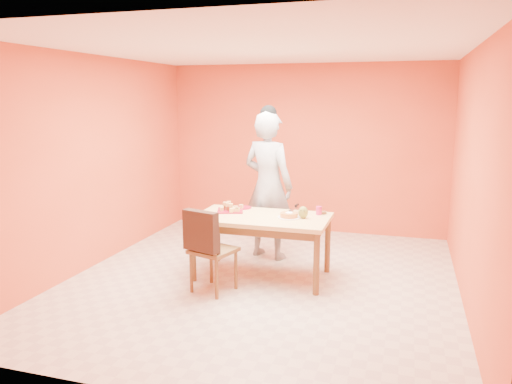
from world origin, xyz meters
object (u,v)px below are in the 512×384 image
(dining_chair, at_px, (213,249))
(red_dinner_plate, at_px, (243,208))
(person, at_px, (268,186))
(dining_table, at_px, (262,224))
(sponge_cake, at_px, (289,215))
(checker_tin, at_px, (323,213))
(magenta_glass, at_px, (319,211))
(pastry_platter, at_px, (230,210))
(egg_ornament, at_px, (303,212))

(dining_chair, bearing_deg, red_dinner_plate, 104.69)
(person, bearing_deg, dining_table, 116.90)
(person, relative_size, sponge_cake, 9.42)
(person, xyz_separation_m, checker_tin, (0.82, -0.44, -0.22))
(magenta_glass, xyz_separation_m, checker_tin, (0.04, 0.06, -0.04))
(dining_table, distance_m, person, 0.85)
(person, relative_size, red_dinner_plate, 8.77)
(pastry_platter, height_order, egg_ornament, egg_ornament)
(dining_table, height_order, dining_chair, dining_chair)
(egg_ornament, bearing_deg, sponge_cake, 174.50)
(person, height_order, checker_tin, person)
(dining_chair, xyz_separation_m, magenta_glass, (1.03, 0.90, 0.31))
(sponge_cake, height_order, egg_ornament, egg_ornament)
(dining_table, relative_size, sponge_cake, 7.58)
(egg_ornament, relative_size, checker_tin, 1.58)
(red_dinner_plate, xyz_separation_m, sponge_cake, (0.70, -0.35, 0.03))
(dining_chair, distance_m, checker_tin, 1.46)
(magenta_glass, bearing_deg, dining_chair, -138.95)
(pastry_platter, bearing_deg, person, 63.89)
(checker_tin, bearing_deg, magenta_glass, -121.95)
(sponge_cake, bearing_deg, red_dinner_plate, 153.23)
(dining_chair, height_order, checker_tin, dining_chair)
(egg_ornament, distance_m, checker_tin, 0.36)
(dining_table, bearing_deg, pastry_platter, 163.62)
(sponge_cake, relative_size, magenta_glass, 2.06)
(person, xyz_separation_m, magenta_glass, (0.78, -0.50, -0.18))
(person, xyz_separation_m, egg_ornament, (0.64, -0.74, -0.16))
(checker_tin, bearing_deg, pastry_platter, -169.99)
(pastry_platter, distance_m, sponge_cake, 0.80)
(dining_table, relative_size, egg_ornament, 11.17)
(pastry_platter, relative_size, magenta_glass, 3.06)
(person, bearing_deg, red_dinner_plate, 78.82)
(pastry_platter, distance_m, checker_tin, 1.15)
(dining_chair, relative_size, magenta_glass, 9.44)
(dining_chair, distance_m, egg_ornament, 1.15)
(red_dinner_plate, bearing_deg, dining_table, -43.96)
(dining_table, xyz_separation_m, pastry_platter, (-0.45, 0.13, 0.10))
(dining_chair, xyz_separation_m, pastry_platter, (-0.06, 0.76, 0.27))
(red_dinner_plate, bearing_deg, egg_ornament, -20.35)
(dining_table, distance_m, sponge_cake, 0.36)
(dining_chair, distance_m, magenta_glass, 1.40)
(egg_ornament, xyz_separation_m, magenta_glass, (0.14, 0.24, -0.02))
(person, relative_size, magenta_glass, 19.36)
(dining_chair, relative_size, pastry_platter, 3.08)
(red_dinner_plate, bearing_deg, sponge_cake, -26.77)
(person, height_order, pastry_platter, person)
(dining_chair, distance_m, person, 1.50)
(dining_chair, relative_size, sponge_cake, 4.59)
(dining_table, bearing_deg, egg_ornament, 3.62)
(person, bearing_deg, magenta_glass, 163.86)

